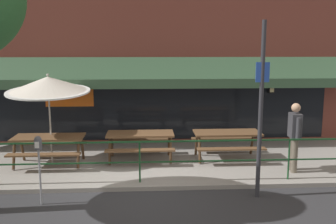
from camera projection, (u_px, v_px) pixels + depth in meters
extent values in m
plane|color=#2D2D30|center=(140.00, 191.00, 8.27)|extent=(120.00, 120.00, 0.00)
cube|color=gray|center=(141.00, 162.00, 10.23)|extent=(15.00, 4.00, 0.10)
cube|color=brown|center=(140.00, 24.00, 11.79)|extent=(15.00, 0.50, 7.76)
cube|color=black|center=(141.00, 104.00, 11.96)|extent=(12.00, 0.02, 2.30)
cube|color=orange|center=(69.00, 96.00, 11.76)|extent=(1.50, 0.02, 0.70)
cube|color=#335138|center=(141.00, 69.00, 11.24)|extent=(13.80, 0.92, 0.70)
cube|color=#335138|center=(140.00, 84.00, 10.80)|extent=(13.80, 0.08, 0.28)
cube|color=black|center=(270.00, 83.00, 11.96)|extent=(0.04, 0.28, 0.04)
cube|color=black|center=(271.00, 89.00, 11.85)|extent=(0.18, 0.18, 0.28)
cube|color=beige|center=(271.00, 89.00, 11.85)|extent=(0.13, 0.19, 0.20)
cylinder|color=#194723|center=(140.00, 162.00, 8.46)|extent=(0.04, 0.04, 0.95)
cylinder|color=#194723|center=(289.00, 160.00, 8.67)|extent=(0.04, 0.04, 0.95)
cube|color=#194723|center=(139.00, 142.00, 8.38)|extent=(13.80, 0.04, 0.04)
cube|color=#194723|center=(140.00, 162.00, 8.46)|extent=(13.80, 0.03, 0.03)
cube|color=brown|center=(49.00, 137.00, 9.71)|extent=(1.80, 0.80, 0.05)
cube|color=brown|center=(43.00, 155.00, 9.19)|extent=(1.80, 0.26, 0.04)
cube|color=brown|center=(55.00, 143.00, 10.33)|extent=(1.80, 0.26, 0.04)
cylinder|color=#48311E|center=(78.00, 154.00, 9.50)|extent=(0.07, 0.30, 0.73)
cylinder|color=#48311E|center=(82.00, 147.00, 10.13)|extent=(0.07, 0.30, 0.73)
cylinder|color=#48311E|center=(14.00, 155.00, 9.41)|extent=(0.07, 0.30, 0.73)
cylinder|color=#48311E|center=(22.00, 148.00, 10.04)|extent=(0.07, 0.30, 0.73)
cube|color=brown|center=(140.00, 134.00, 10.10)|extent=(1.80, 0.80, 0.05)
cube|color=brown|center=(140.00, 150.00, 9.58)|extent=(1.80, 0.26, 0.04)
cube|color=brown|center=(141.00, 139.00, 10.72)|extent=(1.80, 0.26, 0.04)
cylinder|color=#48311E|center=(171.00, 150.00, 9.89)|extent=(0.07, 0.30, 0.73)
cylinder|color=#48311E|center=(169.00, 144.00, 10.52)|extent=(0.07, 0.30, 0.73)
cylinder|color=#48311E|center=(110.00, 151.00, 9.80)|extent=(0.07, 0.30, 0.73)
cylinder|color=#48311E|center=(112.00, 145.00, 10.43)|extent=(0.07, 0.30, 0.73)
cube|color=brown|center=(227.00, 133.00, 10.22)|extent=(1.80, 0.80, 0.05)
cube|color=brown|center=(232.00, 149.00, 9.70)|extent=(1.80, 0.26, 0.04)
cube|color=brown|center=(223.00, 138.00, 10.85)|extent=(1.80, 0.26, 0.04)
cylinder|color=#48311E|center=(259.00, 148.00, 10.02)|extent=(0.07, 0.30, 0.73)
cylinder|color=#48311E|center=(252.00, 143.00, 10.65)|extent=(0.07, 0.30, 0.73)
cylinder|color=#48311E|center=(200.00, 149.00, 9.93)|extent=(0.07, 0.30, 0.73)
cylinder|color=#48311E|center=(196.00, 143.00, 10.55)|extent=(0.07, 0.30, 0.73)
cylinder|color=#B7B2A8|center=(50.00, 120.00, 9.87)|extent=(0.04, 0.04, 2.30)
cone|color=silver|center=(48.00, 84.00, 9.71)|extent=(2.10, 2.13, 0.58)
cylinder|color=white|center=(49.00, 91.00, 9.74)|extent=(2.14, 2.14, 0.22)
sphere|color=#B7B2A8|center=(48.00, 75.00, 9.67)|extent=(0.07, 0.07, 0.07)
cylinder|color=#665B4C|center=(292.00, 153.00, 9.35)|extent=(0.15, 0.15, 0.86)
cylinder|color=#665B4C|center=(294.00, 155.00, 9.16)|extent=(0.15, 0.15, 0.86)
cube|color=#38383D|center=(295.00, 125.00, 9.13)|extent=(0.28, 0.42, 0.60)
cylinder|color=#38383D|center=(292.00, 125.00, 9.39)|extent=(0.10, 0.10, 0.54)
cylinder|color=#38383D|center=(298.00, 129.00, 8.88)|extent=(0.10, 0.10, 0.54)
sphere|color=tan|center=(296.00, 108.00, 9.06)|extent=(0.22, 0.22, 0.22)
cylinder|color=gray|center=(40.00, 177.00, 7.48)|extent=(0.04, 0.04, 1.15)
cylinder|color=#4C4C51|center=(38.00, 144.00, 7.37)|extent=(0.15, 0.15, 0.20)
sphere|color=#4C4C51|center=(38.00, 140.00, 7.35)|extent=(0.14, 0.14, 0.14)
cube|color=silver|center=(37.00, 145.00, 7.29)|extent=(0.08, 0.01, 0.13)
cylinder|color=#2D2D33|center=(261.00, 112.00, 7.66)|extent=(0.09, 0.09, 3.68)
cube|color=blue|center=(263.00, 72.00, 7.50)|extent=(0.28, 0.02, 0.40)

